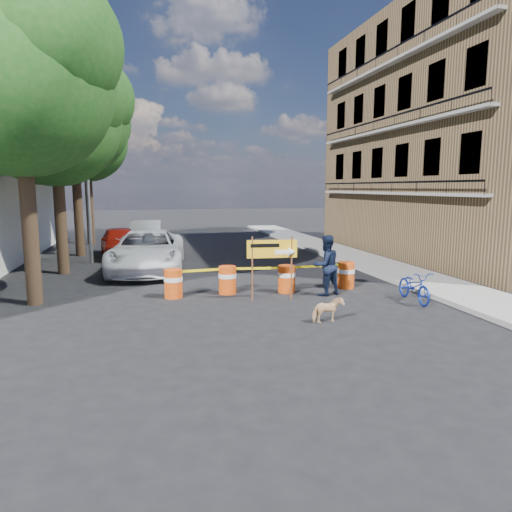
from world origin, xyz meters
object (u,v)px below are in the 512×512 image
barrel_far_left (173,283)px  barrel_far_right (346,274)px  barrel_mid_right (287,278)px  sedan_silver (146,235)px  barrel_mid_left (227,279)px  bicycle (415,272)px  pedestrian (326,265)px  dog (328,310)px  detour_sign (279,253)px  sedan_red (120,242)px  suv_white (147,251)px

barrel_far_left → barrel_far_right: (5.84, 0.03, 0.00)m
barrel_far_left → barrel_far_right: size_ratio=1.00×
barrel_far_left → barrel_mid_right: (3.66, -0.13, 0.00)m
barrel_far_left → sedan_silver: 12.10m
barrel_mid_left → bicycle: size_ratio=0.50×
pedestrian → dog: pedestrian is taller
barrel_far_left → detour_sign: 3.43m
barrel_far_left → sedan_red: (-2.03, 9.24, 0.28)m
barrel_far_left → sedan_silver: size_ratio=0.19×
sedan_red → pedestrian: bearing=-62.8°
suv_white → sedan_silver: bearing=96.1°
pedestrian → sedan_red: (-6.78, 10.02, -0.21)m
detour_sign → sedan_red: (-5.14, 10.31, -0.70)m
suv_white → bicycle: bearing=-36.4°
barrel_far_left → suv_white: suv_white is taller
dog → sedan_silver: 16.34m
sedan_silver → suv_white: bearing=-86.6°
detour_sign → suv_white: (-3.85, 5.93, -0.60)m
barrel_mid_right → barrel_mid_left: bearing=171.6°
bicycle → suv_white: 10.50m
barrel_far_left → dog: barrel_far_left is taller
barrel_far_left → sedan_silver: (-0.79, 12.07, 0.32)m
barrel_far_right → barrel_far_left: bearing=-179.7°
suv_white → barrel_mid_left: bearing=-56.4°
barrel_mid_left → detour_sign: detour_sign is taller
detour_sign → bicycle: size_ratio=1.09×
barrel_far_right → pedestrian: size_ratio=0.47×
suv_white → detour_sign: bearing=-51.2°
barrel_far_right → detour_sign: detour_sign is taller
barrel_mid_right → sedan_red: size_ratio=0.20×
barrel_mid_left → sedan_red: sedan_red is taller
pedestrian → bicycle: pedestrian is taller
barrel_mid_left → pedestrian: (3.02, -0.93, 0.50)m
detour_sign → sedan_silver: 13.73m
barrel_far_left → pedestrian: size_ratio=0.47×
dog → pedestrian: bearing=-28.8°
barrel_mid_left → pedestrian: 3.20m
barrel_far_right → sedan_silver: (-6.63, 12.04, 0.32)m
sedan_red → barrel_mid_left: bearing=-74.4°
barrel_far_right → detour_sign: (-2.73, -1.11, 0.98)m
dog → sedan_silver: (-4.44, 15.72, 0.46)m
barrel_far_left → bicycle: 7.39m
barrel_far_left → barrel_mid_right: 3.66m
barrel_mid_left → dog: bearing=-63.3°
barrel_mid_left → suv_white: bearing=117.8°
bicycle → sedan_silver: size_ratio=0.38×
barrel_far_right → dog: barrel_far_right is taller
suv_white → sedan_red: bearing=112.1°
barrel_mid_left → detour_sign: (1.37, -1.23, 0.98)m
barrel_far_left → sedan_silver: sedan_silver is taller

